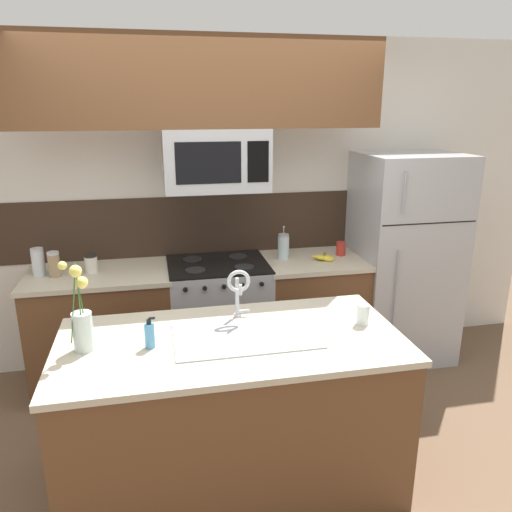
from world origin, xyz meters
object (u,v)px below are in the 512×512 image
at_px(sink_faucet, 238,287).
at_px(spare_glass, 363,314).
at_px(stove_range, 219,319).
at_px(storage_jar_medium, 54,264).
at_px(coffee_tin, 341,249).
at_px(refrigerator, 402,258).
at_px(microwave, 216,160).
at_px(banana_bunch, 325,258).
at_px(storage_jar_tall, 38,262).
at_px(dish_soap_bottle, 150,335).
at_px(flower_vase, 82,325).
at_px(french_press, 283,246).
at_px(storage_jar_short, 91,264).

bearing_deg(sink_faucet, spare_glass, -16.46).
relative_size(stove_range, storage_jar_medium, 5.06).
distance_m(storage_jar_medium, coffee_tin, 2.19).
xyz_separation_m(stove_range, refrigerator, (1.55, 0.02, 0.40)).
bearing_deg(microwave, banana_bunch, -2.66).
bearing_deg(microwave, storage_jar_medium, -179.79).
bearing_deg(refrigerator, storage_jar_tall, 179.86).
relative_size(dish_soap_bottle, spare_glass, 1.40).
height_order(stove_range, microwave, microwave).
distance_m(storage_jar_medium, flower_vase, 1.25).
height_order(stove_range, storage_jar_tall, storage_jar_tall).
bearing_deg(flower_vase, sink_faucet, 13.66).
bearing_deg(banana_bunch, sink_faucet, -131.41).
distance_m(french_press, spare_glass, 1.30).
relative_size(storage_jar_short, french_press, 0.50).
xyz_separation_m(storage_jar_medium, banana_bunch, (2.01, -0.03, -0.07)).
xyz_separation_m(storage_jar_tall, spare_glass, (1.94, -1.26, -0.04)).
relative_size(microwave, banana_bunch, 3.92).
xyz_separation_m(stove_range, french_press, (0.54, 0.06, 0.55)).
height_order(stove_range, coffee_tin, coffee_tin).
relative_size(microwave, spare_glass, 6.34).
distance_m(french_press, flower_vase, 1.89).
bearing_deg(storage_jar_medium, dish_soap_bottle, -62.20).
relative_size(storage_jar_short, flower_vase, 0.28).
bearing_deg(stove_range, microwave, -89.84).
relative_size(storage_jar_tall, sink_faucet, 0.66).
relative_size(storage_jar_short, sink_faucet, 0.44).
bearing_deg(stove_range, flower_vase, -124.25).
distance_m(banana_bunch, sink_faucet, 1.31).
distance_m(microwave, storage_jar_tall, 1.47).
xyz_separation_m(storage_jar_short, sink_faucet, (0.91, -1.05, 0.13)).
bearing_deg(stove_range, coffee_tin, 2.82).
xyz_separation_m(storage_jar_medium, flower_vase, (0.33, -1.21, 0.05)).
bearing_deg(spare_glass, sink_faucet, 163.54).
bearing_deg(flower_vase, coffee_tin, 34.65).
height_order(microwave, flower_vase, microwave).
xyz_separation_m(coffee_tin, flower_vase, (-1.85, -1.28, 0.08)).
bearing_deg(coffee_tin, spare_glass, -105.91).
relative_size(microwave, storage_jar_tall, 3.69).
relative_size(microwave, flower_vase, 1.54).
height_order(banana_bunch, dish_soap_bottle, dish_soap_bottle).
relative_size(banana_bunch, coffee_tin, 1.73).
relative_size(storage_jar_short, banana_bunch, 0.70).
height_order(stove_range, banana_bunch, banana_bunch).
distance_m(storage_jar_medium, sink_faucet, 1.54).
distance_m(refrigerator, storage_jar_medium, 2.73).
height_order(stove_range, french_press, french_press).
bearing_deg(flower_vase, stove_range, 55.75).
bearing_deg(storage_jar_tall, french_press, 1.04).
distance_m(microwave, storage_jar_medium, 1.37).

